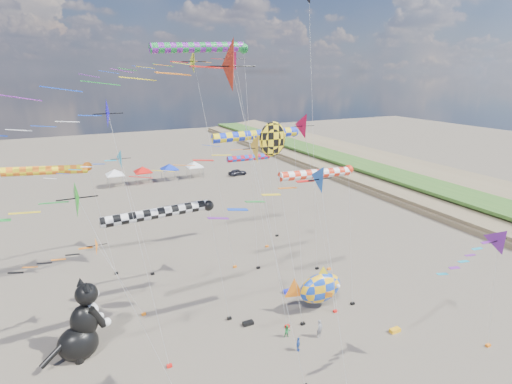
{
  "coord_description": "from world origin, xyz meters",
  "views": [
    {
      "loc": [
        -13.55,
        -14.33,
        20.23
      ],
      "look_at": [
        -0.78,
        12.0,
        11.37
      ],
      "focal_mm": 28.0,
      "sensor_mm": 36.0,
      "label": 1
    }
  ],
  "objects_px": {
    "cat_inflatable": "(80,320)",
    "person_adult": "(320,329)",
    "fish_inflatable": "(320,288)",
    "child_blue": "(298,344)",
    "parked_car": "(238,172)",
    "child_green": "(287,331)"
  },
  "relations": [
    {
      "from": "fish_inflatable",
      "to": "parked_car",
      "type": "xyz_separation_m",
      "value": [
        12.4,
        46.98,
        -1.48
      ]
    },
    {
      "from": "child_blue",
      "to": "person_adult",
      "type": "bearing_deg",
      "value": -26.51
    },
    {
      "from": "cat_inflatable",
      "to": "person_adult",
      "type": "xyz_separation_m",
      "value": [
        16.95,
        -5.91,
        -2.19
      ]
    },
    {
      "from": "person_adult",
      "to": "child_blue",
      "type": "height_order",
      "value": "person_adult"
    },
    {
      "from": "cat_inflatable",
      "to": "child_blue",
      "type": "distance_m",
      "value": 16.15
    },
    {
      "from": "child_green",
      "to": "person_adult",
      "type": "bearing_deg",
      "value": -12.32
    },
    {
      "from": "cat_inflatable",
      "to": "child_green",
      "type": "height_order",
      "value": "cat_inflatable"
    },
    {
      "from": "child_green",
      "to": "child_blue",
      "type": "xyz_separation_m",
      "value": [
        -0.07,
        -1.74,
        0.03
      ]
    },
    {
      "from": "fish_inflatable",
      "to": "child_green",
      "type": "distance_m",
      "value": 5.21
    },
    {
      "from": "person_adult",
      "to": "cat_inflatable",
      "type": "bearing_deg",
      "value": 138.25
    },
    {
      "from": "child_blue",
      "to": "parked_car",
      "type": "xyz_separation_m",
      "value": [
        16.95,
        50.86,
        0.07
      ]
    },
    {
      "from": "fish_inflatable",
      "to": "child_blue",
      "type": "bearing_deg",
      "value": -139.59
    },
    {
      "from": "cat_inflatable",
      "to": "parked_car",
      "type": "xyz_separation_m",
      "value": [
        31.51,
        44.29,
        -2.31
      ]
    },
    {
      "from": "child_blue",
      "to": "child_green",
      "type": "bearing_deg",
      "value": 45.86
    },
    {
      "from": "cat_inflatable",
      "to": "child_blue",
      "type": "height_order",
      "value": "cat_inflatable"
    },
    {
      "from": "parked_car",
      "to": "child_blue",
      "type": "bearing_deg",
      "value": 157.08
    },
    {
      "from": "person_adult",
      "to": "child_blue",
      "type": "bearing_deg",
      "value": 172.92
    },
    {
      "from": "fish_inflatable",
      "to": "child_blue",
      "type": "xyz_separation_m",
      "value": [
        -4.55,
        -3.87,
        -1.55
      ]
    },
    {
      "from": "cat_inflatable",
      "to": "parked_car",
      "type": "height_order",
      "value": "cat_inflatable"
    },
    {
      "from": "child_blue",
      "to": "cat_inflatable",
      "type": "bearing_deg",
      "value": 113.76
    },
    {
      "from": "parked_car",
      "to": "cat_inflatable",
      "type": "bearing_deg",
      "value": 140.08
    },
    {
      "from": "cat_inflatable",
      "to": "fish_inflatable",
      "type": "bearing_deg",
      "value": -30.58
    }
  ]
}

